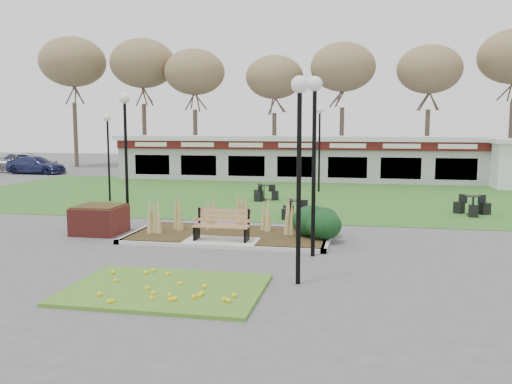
% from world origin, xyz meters
% --- Properties ---
extents(ground, '(100.00, 100.00, 0.00)m').
position_xyz_m(ground, '(0.00, 0.00, 0.00)').
color(ground, '#515154').
rests_on(ground, ground).
extents(lawn, '(34.00, 16.00, 0.02)m').
position_xyz_m(lawn, '(0.00, 12.00, 0.01)').
color(lawn, '#2B6B21').
rests_on(lawn, ground).
extents(flower_bed, '(4.20, 3.00, 0.16)m').
position_xyz_m(flower_bed, '(0.00, -4.60, 0.07)').
color(flower_bed, '#2F6A1E').
rests_on(flower_bed, ground).
extents(planting_bed, '(6.75, 3.40, 1.27)m').
position_xyz_m(planting_bed, '(1.27, 1.35, 0.37)').
color(planting_bed, '#2D2312').
rests_on(planting_bed, ground).
extents(park_bench, '(1.70, 0.66, 0.93)m').
position_xyz_m(park_bench, '(0.00, 0.25, 0.59)').
color(park_bench, '#A06A48').
rests_on(park_bench, ground).
extents(brick_planter, '(1.50, 1.50, 0.95)m').
position_xyz_m(brick_planter, '(-4.40, 1.00, 0.48)').
color(brick_planter, maroon).
rests_on(brick_planter, ground).
extents(food_pavilion, '(24.60, 3.40, 2.90)m').
position_xyz_m(food_pavilion, '(0.00, 19.96, 1.48)').
color(food_pavilion, gray).
rests_on(food_pavilion, ground).
extents(tree_backdrop, '(47.24, 5.24, 10.36)m').
position_xyz_m(tree_backdrop, '(0.00, 28.00, 8.36)').
color(tree_backdrop, '#47382B').
rests_on(tree_backdrop, ground).
extents(lamp_post_near_left, '(0.40, 0.40, 4.86)m').
position_xyz_m(lamp_post_near_left, '(2.84, -0.80, 3.54)').
color(lamp_post_near_left, black).
rests_on(lamp_post_near_left, ground).
extents(lamp_post_near_right, '(0.38, 0.38, 4.64)m').
position_xyz_m(lamp_post_near_right, '(2.75, -3.50, 3.38)').
color(lamp_post_near_right, black).
rests_on(lamp_post_near_right, ground).
extents(lamp_post_mid_left, '(0.34, 0.34, 4.10)m').
position_xyz_m(lamp_post_mid_left, '(-7.59, 8.20, 2.99)').
color(lamp_post_mid_left, black).
rests_on(lamp_post_mid_left, ground).
extents(lamp_post_mid_right, '(0.39, 0.39, 4.72)m').
position_xyz_m(lamp_post_mid_right, '(-4.19, 2.74, 3.44)').
color(lamp_post_mid_right, black).
rests_on(lamp_post_mid_right, ground).
extents(lamp_post_far_right, '(0.38, 0.38, 4.58)m').
position_xyz_m(lamp_post_far_right, '(1.82, 13.88, 3.33)').
color(lamp_post_far_right, black).
rests_on(lamp_post_far_right, ground).
extents(bistro_set_a, '(1.17, 1.29, 0.69)m').
position_xyz_m(bistro_set_a, '(1.57, 5.19, 0.25)').
color(bistro_set_a, black).
rests_on(bistro_set_a, ground).
extents(bistro_set_b, '(1.29, 1.33, 0.72)m').
position_xyz_m(bistro_set_b, '(-0.49, 9.97, 0.26)').
color(bistro_set_b, black).
rests_on(bistro_set_b, ground).
extents(bistro_set_c, '(1.43, 1.33, 0.77)m').
position_xyz_m(bistro_set_c, '(8.47, 7.30, 0.27)').
color(bistro_set_c, black).
rests_on(bistro_set_c, ground).
extents(car_silver, '(5.08, 3.03, 1.62)m').
position_xyz_m(car_silver, '(-21.60, 22.48, 0.81)').
color(car_silver, '#A8A8AD').
rests_on(car_silver, ground).
extents(car_black, '(4.18, 1.46, 1.38)m').
position_xyz_m(car_black, '(-11.86, 25.79, 0.69)').
color(car_black, black).
rests_on(car_black, ground).
extents(car_blue, '(4.56, 2.02, 1.30)m').
position_xyz_m(car_blue, '(-19.78, 21.00, 0.65)').
color(car_blue, navy).
rests_on(car_blue, ground).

